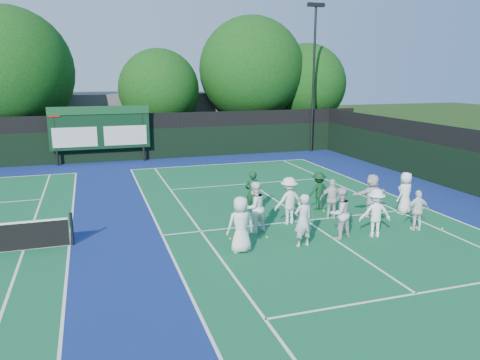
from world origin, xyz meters
name	(u,v)px	position (x,y,z in m)	size (l,w,h in m)	color
ground	(318,229)	(0.00, 0.00, 0.00)	(120.00, 120.00, 0.00)	#17330E
court_apron	(147,237)	(-6.00, 1.00, 0.00)	(34.00, 32.00, 0.01)	navy
near_court	(306,220)	(0.00, 1.00, 0.01)	(11.05, 23.85, 0.01)	#125932
back_fence	(117,140)	(-6.00, 16.00, 1.36)	(34.00, 0.08, 3.00)	black
scoreboard	(100,128)	(-7.01, 15.59, 2.19)	(6.00, 0.21, 3.55)	black
clubhouse	(161,117)	(-2.00, 24.00, 2.00)	(18.00, 6.00, 4.00)	#5C5C61
light_pole_right	(314,61)	(7.50, 15.70, 6.30)	(1.20, 0.30, 10.12)	black
tree_b	(11,75)	(-12.20, 19.58, 5.42)	(8.20, 8.20, 9.73)	#321A0D
tree_c	(161,91)	(-2.58, 19.58, 4.23)	(5.69, 5.69, 7.23)	#321A0D
tree_d	(253,72)	(4.39, 19.58, 5.57)	(7.81, 7.81, 9.68)	#321A0D
tree_e	(307,86)	(8.89, 19.58, 4.50)	(6.24, 6.24, 7.78)	#321A0D
tennis_ball_0	(230,239)	(-3.35, -0.12, 0.03)	(0.07, 0.07, 0.07)	#D9ED1B
tennis_ball_1	(324,211)	(1.22, 1.87, 0.03)	(0.07, 0.07, 0.07)	#D9ED1B
tennis_ball_2	(442,229)	(4.23, -1.45, 0.03)	(0.07, 0.07, 0.07)	#D9ED1B
tennis_ball_3	(267,237)	(-2.11, -0.35, 0.03)	(0.07, 0.07, 0.07)	#D9ED1B
tennis_ball_4	(317,194)	(2.21, 4.42, 0.03)	(0.07, 0.07, 0.07)	#D9ED1B
player_front_0	(241,225)	(-3.35, -1.25, 0.90)	(0.88, 0.57, 1.79)	white
player_front_1	(303,220)	(-1.29, -1.41, 0.88)	(0.64, 0.42, 1.75)	silver
player_front_2	(340,213)	(0.22, -1.09, 0.89)	(0.86, 0.67, 1.77)	silver
player_front_3	(375,213)	(1.47, -1.31, 0.84)	(1.08, 0.62, 1.68)	white
player_front_4	(418,210)	(3.28, -1.22, 0.74)	(0.86, 0.36, 1.47)	white
player_back_0	(254,207)	(-2.33, 0.35, 0.92)	(0.89, 0.70, 1.84)	white
player_back_1	(289,201)	(-0.78, 0.89, 0.89)	(1.15, 0.66, 1.77)	white
player_back_2	(332,199)	(1.04, 0.92, 0.79)	(0.92, 0.38, 1.57)	silver
player_back_3	(372,195)	(2.67, 0.75, 0.85)	(1.57, 0.50, 1.69)	silver
player_back_4	(405,193)	(4.14, 0.64, 0.85)	(0.83, 0.54, 1.69)	white
coach_left	(252,192)	(-1.63, 2.57, 0.86)	(0.63, 0.41, 1.72)	#103C1F
coach_right	(319,191)	(1.13, 2.21, 0.78)	(1.01, 0.58, 1.57)	#0E361A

